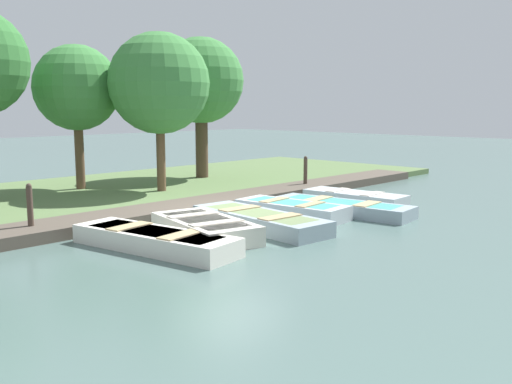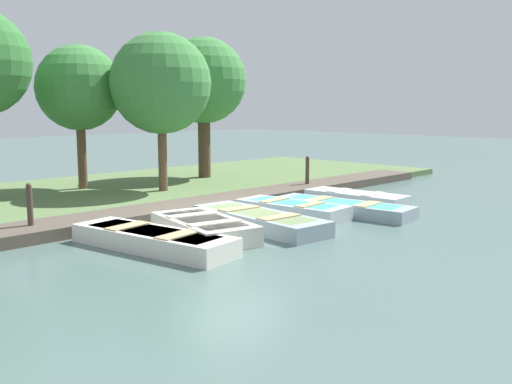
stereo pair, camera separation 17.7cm
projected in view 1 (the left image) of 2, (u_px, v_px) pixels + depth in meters
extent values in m
plane|color=#4C6660|center=(229.00, 219.00, 13.58)|extent=(80.00, 80.00, 0.00)
cube|color=#567042|center=(114.00, 193.00, 16.98)|extent=(8.00, 24.00, 0.20)
cube|color=#51473D|center=(191.00, 207.00, 14.53)|extent=(1.32, 19.82, 0.25)
cube|color=silver|center=(155.00, 240.00, 10.65)|extent=(3.59, 1.54, 0.36)
cube|color=#6B7F51|center=(154.00, 232.00, 10.62)|extent=(2.93, 1.22, 0.03)
cube|color=tan|center=(181.00, 235.00, 10.25)|extent=(0.49, 0.96, 0.03)
cube|color=tan|center=(130.00, 226.00, 10.99)|extent=(0.49, 0.96, 0.03)
cube|color=beige|center=(205.00, 229.00, 11.58)|extent=(2.82, 1.79, 0.39)
cube|color=#6B7F51|center=(205.00, 220.00, 11.56)|extent=(2.30, 1.42, 0.03)
cube|color=beige|center=(217.00, 223.00, 11.14)|extent=(0.51, 1.16, 0.03)
cube|color=beige|center=(194.00, 215.00, 11.96)|extent=(0.51, 1.16, 0.03)
cube|color=#8C9EA8|center=(259.00, 220.00, 12.55)|extent=(3.58, 1.40, 0.34)
cube|color=#6B7F51|center=(259.00, 213.00, 12.52)|extent=(2.94, 1.10, 0.03)
cube|color=tan|center=(280.00, 217.00, 12.02)|extent=(0.44, 1.04, 0.03)
cube|color=tan|center=(240.00, 208.00, 13.01)|extent=(0.44, 1.04, 0.03)
cube|color=#B2BCC1|center=(292.00, 210.00, 13.82)|extent=(2.86, 1.28, 0.36)
cube|color=teal|center=(292.00, 203.00, 13.79)|extent=(2.34, 1.01, 0.03)
cube|color=tan|center=(310.00, 204.00, 13.46)|extent=(0.37, 0.96, 0.03)
cube|color=tan|center=(274.00, 200.00, 14.11)|extent=(0.37, 0.96, 0.03)
cube|color=#8C9EA8|center=(342.00, 208.00, 14.26)|extent=(3.68, 1.40, 0.31)
cube|color=teal|center=(342.00, 202.00, 14.24)|extent=(3.01, 1.10, 0.02)
cube|color=tan|center=(367.00, 204.00, 13.82)|extent=(0.46, 0.95, 0.03)
cube|color=tan|center=(318.00, 198.00, 14.64)|extent=(0.46, 0.95, 0.03)
cube|color=#B2BCC1|center=(355.00, 198.00, 15.78)|extent=(2.91, 1.11, 0.31)
cube|color=#994C33|center=(355.00, 193.00, 15.76)|extent=(2.39, 0.88, 0.02)
cube|color=beige|center=(372.00, 194.00, 15.41)|extent=(0.34, 0.89, 0.03)
cube|color=beige|center=(338.00, 190.00, 16.11)|extent=(0.34, 0.89, 0.03)
cylinder|color=#47382D|center=(30.00, 213.00, 11.54)|extent=(0.12, 0.12, 1.05)
sphere|color=#47382D|center=(29.00, 186.00, 11.46)|extent=(0.11, 0.11, 0.11)
cylinder|color=#47382D|center=(305.00, 175.00, 17.88)|extent=(0.12, 0.12, 1.05)
sphere|color=#47382D|center=(306.00, 158.00, 17.80)|extent=(0.11, 0.11, 0.11)
cylinder|color=brown|center=(80.00, 154.00, 17.07)|extent=(0.27, 0.27, 2.51)
sphere|color=#3D7F3D|center=(76.00, 88.00, 16.78)|extent=(2.52, 2.52, 2.52)
cylinder|color=brown|center=(161.00, 155.00, 16.65)|extent=(0.26, 0.26, 2.52)
sphere|color=#3D7F3D|center=(159.00, 83.00, 16.34)|extent=(2.91, 2.91, 2.91)
cylinder|color=#4C3828|center=(202.00, 144.00, 19.87)|extent=(0.43, 0.43, 2.74)
sphere|color=#3D7F3D|center=(201.00, 80.00, 19.55)|extent=(2.94, 2.94, 2.94)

